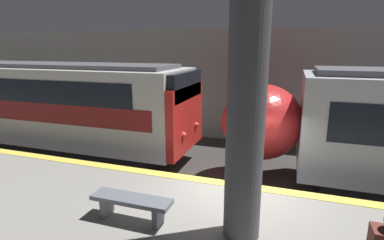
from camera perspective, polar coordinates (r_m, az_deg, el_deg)
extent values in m
plane|color=#33302D|center=(7.71, 8.95, -18.72)|extent=(120.00, 120.00, 0.00)
cube|color=#EAD14C|center=(7.08, 9.06, -12.18)|extent=(40.00, 0.30, 0.01)
cube|color=#9E998E|center=(13.21, 14.33, 6.05)|extent=(50.00, 0.15, 4.91)
cylinder|color=#47474C|center=(4.65, 10.23, 0.79)|extent=(0.60, 0.60, 4.10)
ellipsoid|color=red|center=(9.35, 13.12, -0.27)|extent=(2.42, 2.66, 2.27)
sphere|color=#F2EFCC|center=(9.58, 7.34, -2.19)|extent=(0.20, 0.20, 0.20)
cube|color=red|center=(9.89, -1.17, 0.36)|extent=(0.25, 2.84, 2.16)
cube|color=black|center=(9.70, -1.20, 6.60)|extent=(0.25, 2.55, 0.87)
sphere|color=#EA4C42|center=(9.34, -1.62, -2.84)|extent=(0.18, 0.18, 0.18)
sphere|color=#EA4C42|center=(10.53, 0.83, -0.93)|extent=(0.18, 0.18, 0.18)
cube|color=slate|center=(6.03, -15.88, -15.28)|extent=(0.10, 0.32, 0.41)
cube|color=slate|center=(5.55, -6.46, -17.47)|extent=(0.10, 0.32, 0.41)
cube|color=slate|center=(5.67, -11.49, -14.59)|extent=(1.50, 0.40, 0.08)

